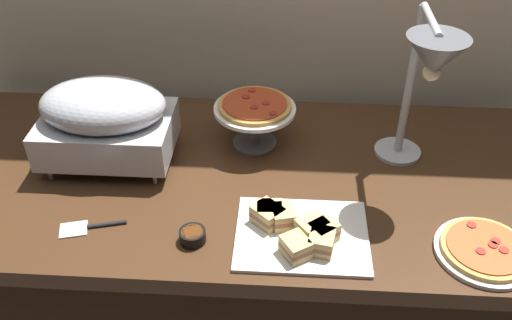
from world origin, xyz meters
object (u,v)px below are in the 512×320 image
object	(u,v)px
chafing_dish	(105,119)
sauce_cup_near	(193,236)
sandwich_platter	(298,230)
serving_spatula	(90,227)
pizza_plate_front	(485,250)
pizza_plate_center	(254,111)
heat_lamp	(428,69)

from	to	relation	value
chafing_dish	sauce_cup_near	size ratio (longest dim) A/B	5.61
sandwich_platter	sauce_cup_near	xyz separation A→B (m)	(-0.26, -0.03, -0.01)
chafing_dish	serving_spatula	bearing A→B (deg)	-86.16
pizza_plate_front	pizza_plate_center	distance (m)	0.75
pizza_plate_front	sandwich_platter	size ratio (longest dim) A/B	0.72
sauce_cup_near	serving_spatula	distance (m)	0.28
chafing_dish	pizza_plate_center	world-z (taller)	chafing_dish
heat_lamp	serving_spatula	bearing A→B (deg)	-164.87
chafing_dish	pizza_plate_center	bearing A→B (deg)	14.78
pizza_plate_center	serving_spatula	world-z (taller)	pizza_plate_center
heat_lamp	serving_spatula	distance (m)	0.95
pizza_plate_front	pizza_plate_center	size ratio (longest dim) A/B	0.98
chafing_dish	pizza_plate_center	distance (m)	0.44
chafing_dish	serving_spatula	size ratio (longest dim) A/B	2.19
chafing_dish	heat_lamp	size ratio (longest dim) A/B	0.79
pizza_plate_front	heat_lamp	bearing A→B (deg)	121.03
heat_lamp	sauce_cup_near	size ratio (longest dim) A/B	7.10
heat_lamp	serving_spatula	xyz separation A→B (m)	(-0.84, -0.23, -0.37)
chafing_dish	pizza_plate_center	size ratio (longest dim) A/B	1.52
sandwich_platter	pizza_plate_front	bearing A→B (deg)	-3.74
chafing_dish	heat_lamp	distance (m)	0.89
pizza_plate_front	serving_spatula	world-z (taller)	pizza_plate_front
heat_lamp	sauce_cup_near	world-z (taller)	heat_lamp
chafing_dish	heat_lamp	bearing A→B (deg)	-4.72
pizza_plate_center	sandwich_platter	bearing A→B (deg)	-71.49
chafing_dish	sauce_cup_near	distance (m)	0.46
heat_lamp	pizza_plate_front	size ratio (longest dim) A/B	1.97
sandwich_platter	serving_spatula	bearing A→B (deg)	-179.94
chafing_dish	serving_spatula	xyz separation A→B (m)	(0.02, -0.30, -0.14)
chafing_dish	pizza_plate_front	world-z (taller)	chafing_dish
sauce_cup_near	heat_lamp	bearing A→B (deg)	24.40
chafing_dish	pizza_plate_front	xyz separation A→B (m)	(1.02, -0.33, -0.13)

